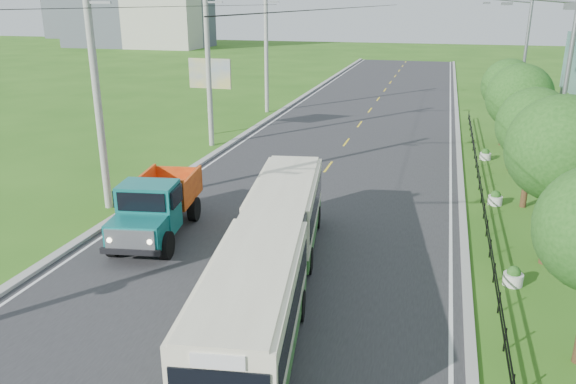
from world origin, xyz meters
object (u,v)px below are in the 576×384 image
at_px(streetlight_mid, 559,100).
at_px(planter_far, 485,155).
at_px(pole_far, 267,50).
at_px(streetlight_far, 521,65).
at_px(tree_third, 561,154).
at_px(tree_fifth, 520,100).
at_px(billboard_right, 575,74).
at_px(tree_fourth, 535,129).
at_px(billboard_left, 210,78).
at_px(pole_near, 98,95).
at_px(pole_mid, 209,65).
at_px(dump_truck, 156,203).
at_px(bus, 271,250).
at_px(planter_mid, 495,199).
at_px(tree_back, 509,88).
at_px(planter_near, 513,277).

bearing_deg(streetlight_mid, planter_far, 104.32).
bearing_deg(pole_far, streetlight_far, -14.81).
xyz_separation_m(tree_third, tree_fifth, (-0.00, 12.00, -0.13)).
relative_size(streetlight_mid, planter_far, 13.54).
bearing_deg(tree_fifth, billboard_right, -3.30).
distance_m(tree_fourth, billboard_left, 21.72).
height_order(pole_near, pole_mid, same).
height_order(streetlight_far, dump_truck, streetlight_far).
xyz_separation_m(tree_fifth, billboard_right, (2.44, -0.14, 1.49)).
xyz_separation_m(bus, dump_truck, (-5.75, 3.44, -0.22)).
bearing_deg(pole_mid, streetlight_far, 20.32).
relative_size(tree_third, streetlight_far, 0.66).
bearing_deg(tree_fifth, tree_third, -90.00).
xyz_separation_m(pole_far, tree_fourth, (18.12, -18.86, -1.51)).
bearing_deg(billboard_right, pole_mid, 177.22).
bearing_deg(pole_near, planter_mid, 16.52).
bearing_deg(streetlight_mid, pole_near, -165.19).
xyz_separation_m(streetlight_far, billboard_right, (1.66, -8.00, 0.44)).
bearing_deg(tree_back, tree_fifth, -90.00).
height_order(pole_near, tree_back, pole_near).
bearing_deg(tree_fourth, planter_mid, -173.61).
bearing_deg(pole_far, planter_far, -33.12).
xyz_separation_m(planter_near, planter_mid, (0.00, 8.00, 0.00)).
xyz_separation_m(pole_near, billboard_left, (-1.24, 15.00, -1.23)).
distance_m(pole_mid, pole_far, 12.00).
bearing_deg(tree_fifth, tree_fourth, -90.00).
bearing_deg(pole_near, pole_mid, 90.00).
height_order(planter_mid, billboard_left, billboard_left).
xyz_separation_m(planter_far, billboard_right, (3.70, -2.00, 5.06)).
height_order(pole_mid, tree_fourth, pole_mid).
bearing_deg(tree_third, tree_back, 90.00).
relative_size(planter_near, planter_mid, 1.00).
distance_m(planter_far, dump_truck, 20.26).
relative_size(pole_far, dump_truck, 1.65).
xyz_separation_m(pole_near, streetlight_mid, (18.90, 5.00, -0.19)).
bearing_deg(bus, tree_fourth, 43.02).
height_order(pole_near, streetlight_far, pole_near).
height_order(tree_fifth, tree_back, tree_fifth).
relative_size(tree_back, streetlight_mid, 0.61).
bearing_deg(tree_third, streetlight_mid, 82.36).
relative_size(tree_back, planter_near, 8.21).
bearing_deg(bus, dump_truck, 140.52).
distance_m(pole_far, dump_truck, 26.87).
height_order(pole_mid, planter_far, pole_mid).
bearing_deg(streetlight_far, tree_fifth, -95.71).
bearing_deg(streetlight_mid, tree_back, 93.70).
xyz_separation_m(planter_near, dump_truck, (-13.17, 0.64, 1.09)).
bearing_deg(pole_near, streetlight_mid, 14.81).
relative_size(tree_third, planter_far, 8.96).
distance_m(pole_far, tree_fourth, 26.20).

